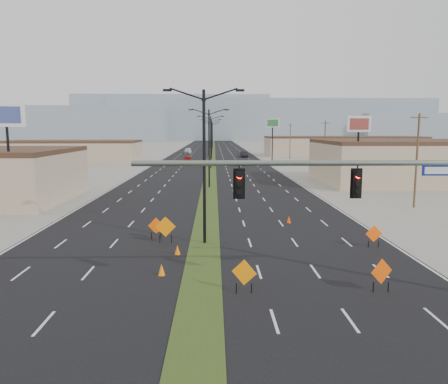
{
  "coord_description": "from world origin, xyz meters",
  "views": [
    {
      "loc": [
        0.65,
        -16.22,
        7.5
      ],
      "look_at": [
        1.32,
        13.68,
        3.2
      ],
      "focal_mm": 35.0,
      "sensor_mm": 36.0,
      "label": 1
    }
  ],
  "objects_px": {
    "car_far": "(188,151)",
    "construction_sign_3": "(244,274)",
    "construction_sign_1": "(165,228)",
    "cone_0": "(162,270)",
    "construction_sign_4": "(382,273)",
    "streetlight_1": "(209,146)",
    "streetlight_6": "(213,134)",
    "construction_sign_2": "(156,227)",
    "cone_3": "(160,227)",
    "car_left": "(188,159)",
    "pole_sign_west": "(6,123)",
    "signal_mast": "(400,194)",
    "car_mid": "(244,154)",
    "construction_sign_5": "(374,235)",
    "cone_2": "(289,220)",
    "streetlight_5": "(212,135)",
    "streetlight_4": "(212,136)",
    "cone_1": "(177,250)",
    "streetlight_2": "(211,140)",
    "streetlight_0": "(204,162)",
    "pole_sign_east_near": "(359,130)",
    "streetlight_3": "(212,138)",
    "pole_sign_east_far": "(273,126)"
  },
  "relations": [
    {
      "from": "construction_sign_2",
      "to": "construction_sign_3",
      "type": "distance_m",
      "value": 11.57
    },
    {
      "from": "streetlight_2",
      "to": "streetlight_3",
      "type": "bearing_deg",
      "value": 90.0
    },
    {
      "from": "car_left",
      "to": "construction_sign_2",
      "type": "bearing_deg",
      "value": -95.54
    },
    {
      "from": "car_mid",
      "to": "cone_2",
      "type": "bearing_deg",
      "value": -94.32
    },
    {
      "from": "cone_0",
      "to": "cone_2",
      "type": "height_order",
      "value": "cone_0"
    },
    {
      "from": "cone_2",
      "to": "cone_3",
      "type": "distance_m",
      "value": 10.38
    },
    {
      "from": "signal_mast",
      "to": "streetlight_0",
      "type": "xyz_separation_m",
      "value": [
        -8.56,
        10.0,
        0.63
      ]
    },
    {
      "from": "streetlight_1",
      "to": "streetlight_2",
      "type": "distance_m",
      "value": 28.0
    },
    {
      "from": "car_mid",
      "to": "cone_3",
      "type": "xyz_separation_m",
      "value": [
        -12.11,
        -86.62,
        -0.46
      ]
    },
    {
      "from": "streetlight_1",
      "to": "cone_3",
      "type": "distance_m",
      "value": 25.28
    },
    {
      "from": "streetlight_1",
      "to": "streetlight_3",
      "type": "relative_size",
      "value": 1.0
    },
    {
      "from": "streetlight_6",
      "to": "car_left",
      "type": "height_order",
      "value": "streetlight_6"
    },
    {
      "from": "streetlight_1",
      "to": "signal_mast",
      "type": "bearing_deg",
      "value": -77.31
    },
    {
      "from": "car_mid",
      "to": "car_far",
      "type": "bearing_deg",
      "value": 128.57
    },
    {
      "from": "streetlight_4",
      "to": "cone_1",
      "type": "distance_m",
      "value": 114.75
    },
    {
      "from": "streetlight_2",
      "to": "cone_3",
      "type": "relative_size",
      "value": 15.96
    },
    {
      "from": "streetlight_6",
      "to": "cone_2",
      "type": "bearing_deg",
      "value": -87.64
    },
    {
      "from": "streetlight_5",
      "to": "cone_1",
      "type": "distance_m",
      "value": 142.73
    },
    {
      "from": "construction_sign_4",
      "to": "cone_1",
      "type": "xyz_separation_m",
      "value": [
        -9.95,
        6.37,
        -0.64
      ]
    },
    {
      "from": "pole_sign_east_near",
      "to": "car_left",
      "type": "bearing_deg",
      "value": 116.83
    },
    {
      "from": "construction_sign_3",
      "to": "signal_mast",
      "type": "bearing_deg",
      "value": 15.74
    },
    {
      "from": "car_far",
      "to": "construction_sign_3",
      "type": "height_order",
      "value": "construction_sign_3"
    },
    {
      "from": "construction_sign_3",
      "to": "cone_3",
      "type": "relative_size",
      "value": 2.56
    },
    {
      "from": "car_far",
      "to": "streetlight_0",
      "type": "bearing_deg",
      "value": -87.95
    },
    {
      "from": "construction_sign_3",
      "to": "cone_0",
      "type": "distance_m",
      "value": 4.88
    },
    {
      "from": "streetlight_2",
      "to": "cone_1",
      "type": "bearing_deg",
      "value": -91.55
    },
    {
      "from": "streetlight_0",
      "to": "streetlight_5",
      "type": "distance_m",
      "value": 140.0
    },
    {
      "from": "construction_sign_4",
      "to": "streetlight_1",
      "type": "bearing_deg",
      "value": 80.46
    },
    {
      "from": "streetlight_2",
      "to": "streetlight_1",
      "type": "bearing_deg",
      "value": -90.0
    },
    {
      "from": "streetlight_4",
      "to": "pole_sign_east_near",
      "type": "distance_m",
      "value": 87.77
    },
    {
      "from": "construction_sign_1",
      "to": "streetlight_0",
      "type": "bearing_deg",
      "value": -6.31
    },
    {
      "from": "streetlight_0",
      "to": "pole_sign_east_far",
      "type": "height_order",
      "value": "pole_sign_east_far"
    },
    {
      "from": "signal_mast",
      "to": "car_far",
      "type": "relative_size",
      "value": 2.98
    },
    {
      "from": "streetlight_2",
      "to": "pole_sign_west",
      "type": "relative_size",
      "value": 1.01
    },
    {
      "from": "streetlight_1",
      "to": "pole_sign_east_near",
      "type": "height_order",
      "value": "streetlight_1"
    },
    {
      "from": "streetlight_6",
      "to": "construction_sign_2",
      "type": "height_order",
      "value": "streetlight_6"
    },
    {
      "from": "car_left",
      "to": "construction_sign_3",
      "type": "distance_m",
      "value": 79.92
    },
    {
      "from": "streetlight_5",
      "to": "car_left",
      "type": "bearing_deg",
      "value": -94.42
    },
    {
      "from": "signal_mast",
      "to": "cone_3",
      "type": "bearing_deg",
      "value": 131.53
    },
    {
      "from": "streetlight_1",
      "to": "pole_sign_west",
      "type": "relative_size",
      "value": 1.01
    },
    {
      "from": "signal_mast",
      "to": "streetlight_5",
      "type": "height_order",
      "value": "streetlight_5"
    },
    {
      "from": "streetlight_0",
      "to": "construction_sign_4",
      "type": "height_order",
      "value": "streetlight_0"
    },
    {
      "from": "cone_2",
      "to": "signal_mast",
      "type": "bearing_deg",
      "value": -83.3
    },
    {
      "from": "construction_sign_1",
      "to": "car_far",
      "type": "bearing_deg",
      "value": 87.68
    },
    {
      "from": "construction_sign_1",
      "to": "cone_2",
      "type": "bearing_deg",
      "value": 28.33
    },
    {
      "from": "streetlight_0",
      "to": "construction_sign_2",
      "type": "relative_size",
      "value": 6.73
    },
    {
      "from": "construction_sign_2",
      "to": "cone_0",
      "type": "xyz_separation_m",
      "value": [
        1.28,
        -7.67,
        -0.56
      ]
    },
    {
      "from": "construction_sign_1",
      "to": "cone_0",
      "type": "xyz_separation_m",
      "value": [
        0.5,
        -6.48,
        -0.75
      ]
    },
    {
      "from": "car_left",
      "to": "pole_sign_west",
      "type": "height_order",
      "value": "pole_sign_west"
    },
    {
      "from": "construction_sign_5",
      "to": "cone_0",
      "type": "height_order",
      "value": "construction_sign_5"
    }
  ]
}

